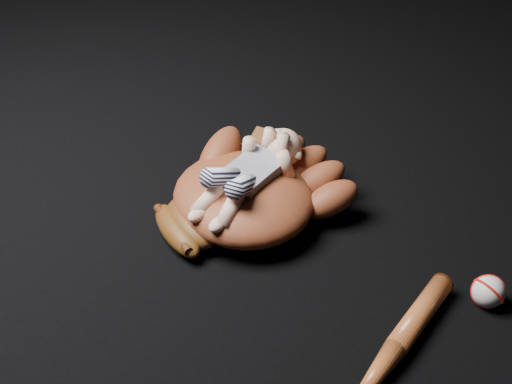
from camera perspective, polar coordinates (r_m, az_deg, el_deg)
baseball_glove at (r=1.40m, az=-1.15°, el=0.08°), size 0.56×0.59×0.15m
newborn_baby at (r=1.37m, az=-0.91°, el=1.60°), size 0.17×0.34×0.14m
baseball_bat at (r=1.17m, az=11.69°, el=-14.24°), size 0.05×0.45×0.04m
baseball at (r=1.31m, az=19.95°, el=-8.30°), size 0.07×0.07×0.06m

